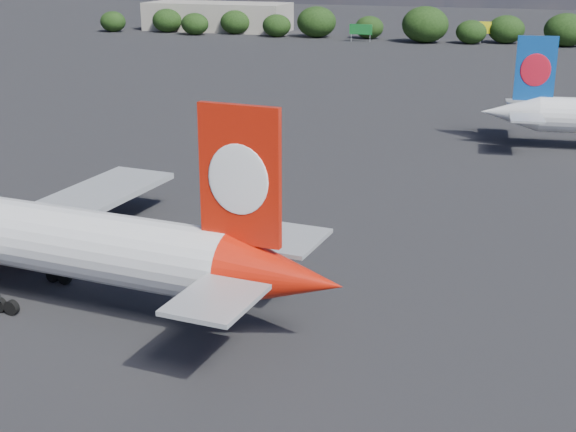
% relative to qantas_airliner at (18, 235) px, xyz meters
% --- Properties ---
extents(ground, '(500.00, 500.00, 0.00)m').
position_rel_qantas_airliner_xyz_m(ground, '(3.63, 48.08, -4.55)').
color(ground, black).
rests_on(ground, ground).
extents(qantas_airliner, '(45.79, 43.57, 14.94)m').
position_rel_qantas_airliner_xyz_m(qantas_airliner, '(0.00, 0.00, 0.00)').
color(qantas_airliner, white).
rests_on(qantas_airliner, ground).
extents(terminal_building, '(42.00, 16.00, 8.00)m').
position_rel_qantas_airliner_xyz_m(terminal_building, '(-61.37, 180.08, -0.55)').
color(terminal_building, gray).
rests_on(terminal_building, ground).
extents(highway_sign, '(6.00, 0.30, 4.50)m').
position_rel_qantas_airliner_xyz_m(highway_sign, '(-14.37, 164.08, -1.42)').
color(highway_sign, '#146525').
rests_on(highway_sign, ground).
extents(billboard_yellow, '(5.00, 0.30, 5.50)m').
position_rel_qantas_airliner_xyz_m(billboard_yellow, '(15.63, 170.08, -0.68)').
color(billboard_yellow, yellow).
rests_on(billboard_yellow, ground).
extents(horizon_treeline, '(206.49, 16.47, 9.23)m').
position_rel_qantas_airliner_xyz_m(horizon_treeline, '(24.49, 168.72, -0.73)').
color(horizon_treeline, black).
rests_on(horizon_treeline, ground).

